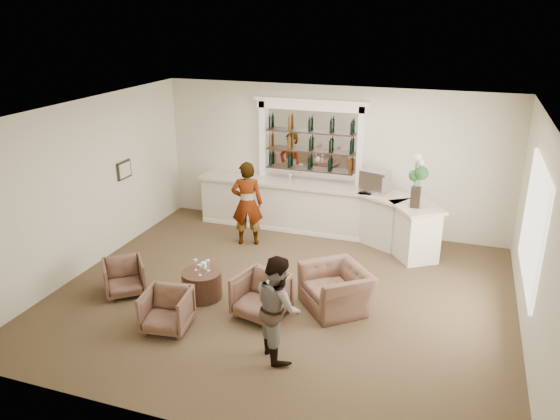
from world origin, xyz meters
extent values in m
plane|color=brown|center=(0.00, 0.00, 0.00)|extent=(8.00, 8.00, 0.00)
cube|color=beige|center=(0.00, 3.50, 1.65)|extent=(8.00, 0.04, 3.30)
cube|color=beige|center=(-4.00, 0.00, 1.65)|extent=(0.04, 7.00, 3.30)
cube|color=beige|center=(4.00, 0.00, 1.65)|extent=(0.04, 7.00, 3.30)
cube|color=silver|center=(0.00, 0.00, 3.30)|extent=(8.00, 7.00, 0.04)
cube|color=white|center=(3.97, 0.50, 1.70)|extent=(0.05, 2.40, 1.90)
cube|color=black|center=(-3.97, 1.20, 1.65)|extent=(0.04, 0.46, 0.38)
cube|color=beige|center=(-3.94, 1.20, 1.65)|extent=(0.01, 0.38, 0.30)
cube|color=white|center=(-1.00, 3.15, 0.54)|extent=(4.00, 0.70, 1.08)
cube|color=beige|center=(-1.00, 3.13, 1.11)|extent=(4.10, 0.82, 0.06)
cube|color=white|center=(1.35, 2.92, 0.54)|extent=(1.12, 1.04, 1.08)
cube|color=beige|center=(1.35, 2.90, 1.11)|extent=(1.27, 1.19, 0.06)
cube|color=white|center=(2.05, 2.40, 0.54)|extent=(1.08, 1.14, 1.08)
cube|color=beige|center=(2.05, 2.38, 1.11)|extent=(1.24, 1.29, 0.06)
cube|color=white|center=(-1.00, 2.82, 0.05)|extent=(4.00, 0.06, 0.10)
cube|color=white|center=(-0.50, 3.48, 1.95)|extent=(2.15, 0.02, 1.65)
cube|color=white|center=(-1.65, 3.42, 1.45)|extent=(0.14, 0.16, 2.90)
cube|color=white|center=(0.65, 3.42, 1.45)|extent=(0.14, 0.16, 2.90)
cube|color=white|center=(-0.50, 3.42, 2.84)|extent=(2.52, 0.16, 0.18)
cube|color=white|center=(-0.50, 3.42, 2.96)|extent=(2.64, 0.20, 0.08)
cube|color=black|center=(-0.50, 3.37, 1.38)|extent=(2.05, 0.20, 0.03)
cube|color=black|center=(-0.50, 3.37, 1.82)|extent=(2.05, 0.20, 0.03)
cube|color=black|center=(-0.50, 3.37, 2.26)|extent=(2.05, 0.20, 0.03)
cylinder|color=#4E2E22|center=(-1.34, -0.54, 0.25)|extent=(0.71, 0.71, 0.50)
imported|color=gray|center=(-1.47, 1.95, 0.93)|extent=(0.78, 0.64, 1.86)
imported|color=gray|center=(0.51, -1.72, 0.80)|extent=(0.96, 0.99, 1.60)
imported|color=brown|center=(-2.73, -0.87, 0.32)|extent=(0.98, 0.98, 0.64)
imported|color=brown|center=(-1.40, -1.65, 0.34)|extent=(0.82, 0.83, 0.67)
imported|color=brown|center=(-0.12, -0.77, 0.37)|extent=(0.96, 0.97, 0.74)
imported|color=brown|center=(1.01, -0.12, 0.37)|extent=(1.48, 1.49, 0.73)
cube|color=#B2B2B6|center=(1.08, 3.02, 1.38)|extent=(0.66, 0.60, 0.48)
cube|color=black|center=(2.00, 2.31, 1.34)|extent=(0.18, 0.18, 0.41)
cube|color=white|center=(-1.36, -0.40, 0.56)|extent=(0.08, 0.08, 0.12)
camera|label=1|loc=(2.80, -8.26, 4.87)|focal=35.00mm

